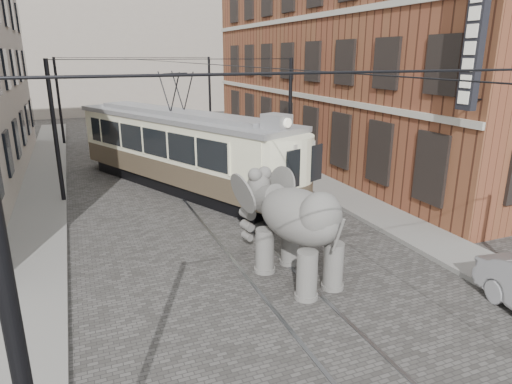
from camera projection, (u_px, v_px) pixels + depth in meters
name	position (u px, v px, depth m)	size (l,w,h in m)	color
ground	(232.00, 233.00, 16.15)	(120.00, 120.00, 0.00)	#494643
tram_rails	(232.00, 233.00, 16.14)	(1.54, 80.00, 0.02)	slate
sidewalk_right	(371.00, 210.00, 18.29)	(2.00, 60.00, 0.15)	slate
sidewalk_left	(32.00, 261.00, 13.78)	(2.00, 60.00, 0.15)	slate
brick_building	(357.00, 57.00, 26.33)	(8.00, 26.00, 12.00)	brown
distant_block	(112.00, 47.00, 49.53)	(28.00, 10.00, 14.00)	gray
catenary	(189.00, 130.00, 19.63)	(11.00, 30.20, 6.00)	black
tram	(178.00, 132.00, 20.90)	(2.80, 13.59, 5.39)	#EDE9C0
elephant	(299.00, 231.00, 12.40)	(2.64, 4.80, 2.94)	#5E5B57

